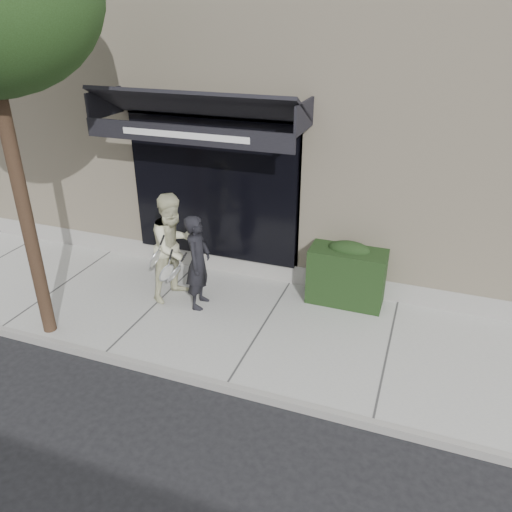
% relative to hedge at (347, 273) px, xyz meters
% --- Properties ---
extents(ground, '(80.00, 80.00, 0.00)m').
position_rel_hedge_xyz_m(ground, '(-1.10, -1.25, -0.66)').
color(ground, black).
rests_on(ground, ground).
extents(sidewalk, '(20.00, 3.00, 0.12)m').
position_rel_hedge_xyz_m(sidewalk, '(-1.10, -1.25, -0.60)').
color(sidewalk, gray).
rests_on(sidewalk, ground).
extents(curb, '(20.00, 0.10, 0.14)m').
position_rel_hedge_xyz_m(curb, '(-1.10, -2.80, -0.59)').
color(curb, gray).
rests_on(curb, ground).
extents(building_facade, '(14.30, 8.04, 5.64)m').
position_rel_hedge_xyz_m(building_facade, '(-1.11, 3.71, 2.08)').
color(building_facade, beige).
rests_on(building_facade, ground).
extents(hedge, '(1.30, 0.70, 1.14)m').
position_rel_hedge_xyz_m(hedge, '(0.00, 0.00, 0.00)').
color(hedge, black).
rests_on(hedge, sidewalk).
extents(pedestrian_front, '(0.74, 0.87, 1.67)m').
position_rel_hedge_xyz_m(pedestrian_front, '(-2.36, -1.03, 0.29)').
color(pedestrian_front, black).
rests_on(pedestrian_front, sidewalk).
extents(pedestrian_back, '(1.01, 1.13, 1.93)m').
position_rel_hedge_xyz_m(pedestrian_back, '(-2.88, -0.87, 0.43)').
color(pedestrian_back, beige).
rests_on(pedestrian_back, sidewalk).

